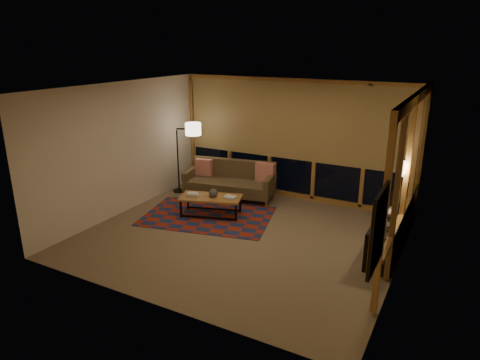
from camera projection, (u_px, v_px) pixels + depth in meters
The scene contains 21 objects.
floor at pixel (241, 236), 7.96m from camera, with size 5.50×5.00×0.01m, color #8B7B58.
ceiling at pixel (241, 88), 7.13m from camera, with size 5.50×5.00×0.01m, color beige.
walls at pixel (241, 166), 7.55m from camera, with size 5.51×5.01×2.70m.
window_wall_back at pixel (292, 140), 9.58m from camera, with size 5.30×0.16×2.60m, color #AC6D35, non-canonical shape.
window_wall_right at pixel (406, 179), 6.84m from camera, with size 0.16×3.70×2.60m, color #AC6D35, non-canonical shape.
wall_art at pixel (377, 229), 4.74m from camera, with size 0.06×0.74×0.94m, color red, non-canonical shape.
wall_sconce at pixel (402, 169), 6.68m from camera, with size 0.12×0.18×0.22m, color #F4E0C4, non-canonical shape.
sofa at pixel (230, 181), 9.79m from camera, with size 2.01×0.81×0.82m, color brown, non-canonical shape.
pillow_left at pixel (204, 168), 10.08m from camera, with size 0.40×0.13×0.40m, color red, non-canonical shape.
pillow_right at pixel (265, 172), 9.67m from camera, with size 0.44×0.15×0.44m, color red, non-canonical shape.
area_rug at pixel (208, 216), 8.84m from camera, with size 2.57×1.72×0.01m, color maroon.
coffee_table at pixel (211, 206), 8.83m from camera, with size 1.25×0.57×0.42m, color #AC6D35, non-canonical shape.
book_stack_a at pixel (193, 194), 8.79m from camera, with size 0.23×0.18×0.07m, color silver, non-canonical shape.
book_stack_b at pixel (231, 197), 8.67m from camera, with size 0.23×0.18×0.05m, color silver, non-canonical shape.
ceramic_pot at pixel (213, 193), 8.70m from camera, with size 0.18×0.18×0.18m, color black.
floor_lamp at pixel (178, 158), 10.08m from camera, with size 0.56×0.37×1.68m, color black, non-canonical shape.
bookshelf at pixel (391, 226), 7.57m from camera, with size 0.40×2.55×0.64m, color black, non-canonical shape.
basket at pixel (400, 191), 8.13m from camera, with size 0.24×0.24×0.18m, color brown.
teal_bowl at pixel (397, 200), 7.71m from camera, with size 0.15×0.15×0.15m, color #1B675D.
vase at pixel (390, 212), 7.15m from camera, with size 0.17×0.17×0.18m, color tan.
shelf_book_stack at pixel (384, 226), 6.74m from camera, with size 0.18×0.25×0.07m, color silver, non-canonical shape.
Camera 1 is at (3.43, -6.40, 3.42)m, focal length 32.00 mm.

